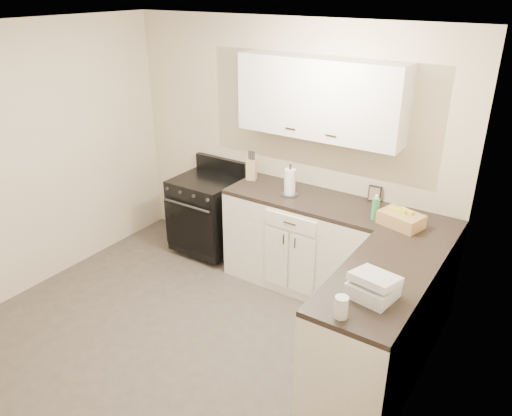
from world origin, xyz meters
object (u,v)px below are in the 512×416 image
Objects in this scene: stove at (206,214)px; countertop_grill at (373,290)px; paper_towel at (290,182)px; wicker_basket at (401,219)px; knife_block at (252,169)px.

stove is 2.65m from countertop_grill.
wicker_basket is (1.09, -0.06, -0.07)m from paper_towel.
wicker_basket is (1.62, -0.20, -0.05)m from knife_block.
knife_block reaches higher than stove.
paper_towel is (0.52, -0.14, 0.02)m from knife_block.
stove is 2.92× the size of countertop_grill.
paper_towel is (1.04, -0.01, 0.61)m from stove.
knife_block is at bearing 173.07° from wicker_basket.
countertop_grill is (1.28, -1.16, -0.08)m from paper_towel.
knife_block is 0.76× the size of countertop_grill.
stove is 3.15× the size of paper_towel.
stove is 2.37× the size of wicker_basket.
stove is at bearing 162.59° from countertop_grill.
knife_block reaches higher than countertop_grill.
countertop_grill reaches higher than stove.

